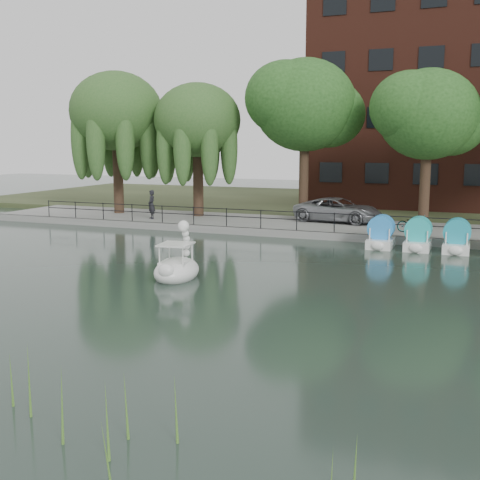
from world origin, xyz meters
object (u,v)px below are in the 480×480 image
Objects in this scene: bicycle at (414,223)px; pedestrian at (151,202)px; swan_boat at (177,266)px; minivan at (338,208)px.

bicycle is 15.25m from pedestrian.
swan_boat reaches higher than bicycle.
bicycle is 0.66× the size of swan_boat.
bicycle is 0.87× the size of pedestrian.
minivan is at bearing 72.67° from swan_boat.
pedestrian is 0.76× the size of swan_boat.
minivan is at bearing 67.47° from bicycle.
pedestrian reaches higher than bicycle.
swan_boat is at bearing -17.42° from pedestrian.
bicycle is at bearing 38.90° from pedestrian.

